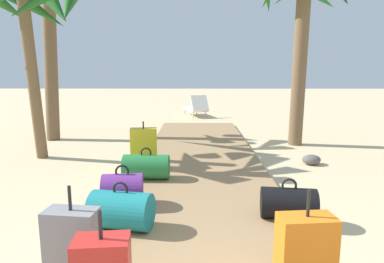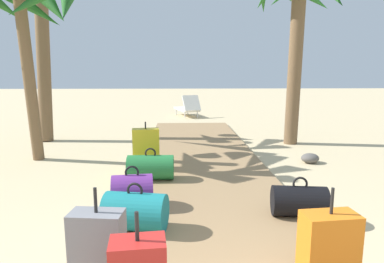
# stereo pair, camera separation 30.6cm
# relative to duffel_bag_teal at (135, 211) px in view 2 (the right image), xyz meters

# --- Properties ---
(ground_plane) EXTENTS (60.00, 60.00, 0.00)m
(ground_plane) POSITION_rel_duffel_bag_teal_xyz_m (0.83, 1.59, -0.27)
(ground_plane) COLOR #D1BA8C
(boardwalk) EXTENTS (2.13, 9.41, 0.08)m
(boardwalk) POSITION_rel_duffel_bag_teal_xyz_m (0.83, 2.54, -0.23)
(boardwalk) COLOR #9E7A51
(boardwalk) RESTS_ON ground
(duffel_bag_teal) EXTENTS (0.67, 0.49, 0.49)m
(duffel_bag_teal) POSITION_rel_duffel_bag_teal_xyz_m (0.00, 0.00, 0.00)
(duffel_bag_teal) COLOR #197A7F
(duffel_bag_teal) RESTS_ON boardwalk
(suitcase_yellow) EXTENTS (0.45, 0.25, 0.77)m
(suitcase_yellow) POSITION_rel_duffel_bag_teal_xyz_m (-0.11, 2.21, 0.14)
(suitcase_yellow) COLOR gold
(suitcase_yellow) RESTS_ON boardwalk
(suitcase_grey) EXTENTS (0.40, 0.24, 0.77)m
(suitcase_grey) POSITION_rel_duffel_bag_teal_xyz_m (-0.15, -0.92, 0.10)
(suitcase_grey) COLOR slate
(suitcase_grey) RESTS_ON boardwalk
(suitcase_orange) EXTENTS (0.43, 0.26, 0.72)m
(suitcase_orange) POSITION_rel_duffel_bag_teal_xyz_m (1.57, -0.87, 0.07)
(suitcase_orange) COLOR orange
(suitcase_orange) RESTS_ON boardwalk
(duffel_bag_purple) EXTENTS (0.51, 0.45, 0.50)m
(duffel_bag_purple) POSITION_rel_duffel_bag_teal_xyz_m (-0.11, 0.57, 0.01)
(duffel_bag_purple) COLOR #6B2D84
(duffel_bag_purple) RESTS_ON boardwalk
(duffel_bag_green) EXTENTS (0.68, 0.37, 0.48)m
(duffel_bag_green) POSITION_rel_duffel_bag_teal_xyz_m (0.02, 1.62, -0.01)
(duffel_bag_green) COLOR #237538
(duffel_bag_green) RESTS_ON boardwalk
(duffel_bag_black) EXTENTS (0.62, 0.40, 0.45)m
(duffel_bag_black) POSITION_rel_duffel_bag_teal_xyz_m (1.75, 0.27, -0.02)
(duffel_bag_black) COLOR black
(duffel_bag_black) RESTS_ON boardwalk
(palm_tree_near_right) EXTENTS (2.05, 1.95, 3.96)m
(palm_tree_near_right) POSITION_rel_duffel_bag_teal_xyz_m (2.99, 4.39, 2.77)
(palm_tree_near_right) COLOR brown
(palm_tree_near_right) RESTS_ON ground
(palm_tree_far_left) EXTENTS (2.05, 2.13, 4.32)m
(palm_tree_far_left) POSITION_rel_duffel_bag_teal_xyz_m (-2.82, 5.06, 2.93)
(palm_tree_far_left) COLOR brown
(palm_tree_far_left) RESTS_ON ground
(palm_tree_near_left) EXTENTS (2.26, 2.03, 3.45)m
(palm_tree_near_left) POSITION_rel_duffel_bag_teal_xyz_m (-2.23, 2.98, 2.46)
(palm_tree_near_left) COLOR brown
(palm_tree_near_left) RESTS_ON ground
(lounge_chair) EXTENTS (1.01, 1.61, 0.82)m
(lounge_chair) POSITION_rel_duffel_bag_teal_xyz_m (0.76, 9.42, 0.06)
(lounge_chair) COLOR white
(lounge_chair) RESTS_ON ground
(rock_right_near) EXTENTS (0.40, 0.37, 0.18)m
(rock_right_near) POSITION_rel_duffel_bag_teal_xyz_m (2.84, 2.72, -0.18)
(rock_right_near) COLOR #5B5651
(rock_right_near) RESTS_ON ground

